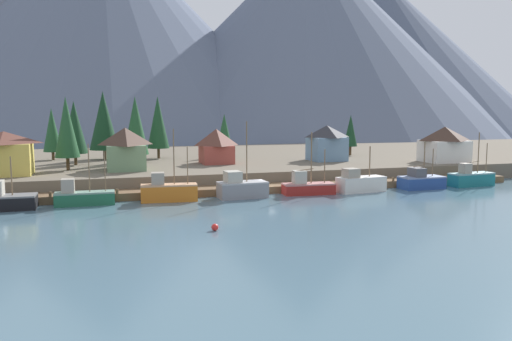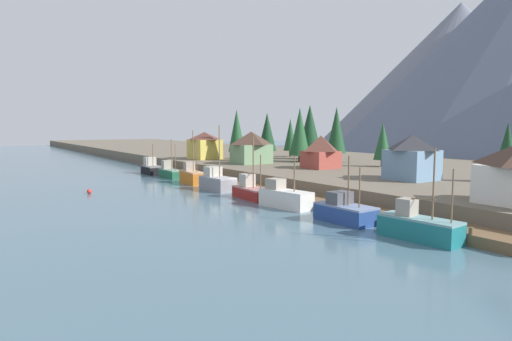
{
  "view_description": "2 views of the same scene",
  "coord_description": "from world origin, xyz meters",
  "px_view_note": "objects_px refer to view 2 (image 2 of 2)",
  "views": [
    {
      "loc": [
        -22.26,
        -68.84,
        12.01
      ],
      "look_at": [
        -1.01,
        1.62,
        3.16
      ],
      "focal_mm": 37.14,
      "sensor_mm": 36.0,
      "label": 1
    },
    {
      "loc": [
        55.94,
        -34.49,
        9.92
      ],
      "look_at": [
        -0.43,
        3.01,
        3.15
      ],
      "focal_mm": 30.93,
      "sensor_mm": 36.0,
      "label": 2
    }
  ],
  "objects_px": {
    "fishing_boat_white": "(285,197)",
    "fishing_boat_grey": "(217,182)",
    "fishing_boat_blue": "(345,211)",
    "conifer_mid_left": "(300,132)",
    "house_green": "(251,147)",
    "conifer_near_right": "(507,146)",
    "conifer_back_right": "(237,131)",
    "conifer_back_left": "(310,128)",
    "channel_buoy": "(89,191)",
    "fishing_boat_teal": "(418,227)",
    "house_red": "(321,151)",
    "fishing_boat_black": "(152,168)",
    "fishing_boat_orange": "(192,176)",
    "conifer_centre": "(383,141)",
    "conifer_far_left": "(267,132)",
    "fishing_boat_green": "(170,172)",
    "conifer_mid_right": "(336,130)",
    "conifer_near_left": "(290,135)",
    "house_blue": "(412,157)",
    "house_yellow": "(205,145)",
    "fishing_boat_red": "(251,191)"
  },
  "relations": [
    {
      "from": "house_yellow",
      "to": "conifer_near_left",
      "type": "bearing_deg",
      "value": 77.31
    },
    {
      "from": "house_yellow",
      "to": "conifer_near_right",
      "type": "bearing_deg",
      "value": 13.13
    },
    {
      "from": "conifer_near_right",
      "to": "channel_buoy",
      "type": "relative_size",
      "value": 11.44
    },
    {
      "from": "conifer_mid_right",
      "to": "fishing_boat_blue",
      "type": "bearing_deg",
      "value": -42.73
    },
    {
      "from": "house_green",
      "to": "conifer_near_right",
      "type": "relative_size",
      "value": 0.9
    },
    {
      "from": "fishing_boat_blue",
      "to": "conifer_far_left",
      "type": "height_order",
      "value": "conifer_far_left"
    },
    {
      "from": "conifer_near_left",
      "to": "conifer_mid_left",
      "type": "height_order",
      "value": "conifer_mid_left"
    },
    {
      "from": "channel_buoy",
      "to": "fishing_boat_black",
      "type": "bearing_deg",
      "value": 140.38
    },
    {
      "from": "fishing_boat_red",
      "to": "channel_buoy",
      "type": "xyz_separation_m",
      "value": [
        -16.91,
        -17.66,
        -0.72
      ]
    },
    {
      "from": "fishing_boat_teal",
      "to": "conifer_back_left",
      "type": "xyz_separation_m",
      "value": [
        -53.28,
        33.03,
        8.38
      ]
    },
    {
      "from": "fishing_boat_orange",
      "to": "house_red",
      "type": "distance_m",
      "value": 23.21
    },
    {
      "from": "conifer_near_left",
      "to": "conifer_mid_left",
      "type": "bearing_deg",
      "value": -31.26
    },
    {
      "from": "fishing_boat_black",
      "to": "fishing_boat_white",
      "type": "distance_m",
      "value": 46.08
    },
    {
      "from": "house_green",
      "to": "conifer_near_left",
      "type": "distance_m",
      "value": 22.56
    },
    {
      "from": "conifer_near_left",
      "to": "conifer_centre",
      "type": "height_order",
      "value": "conifer_near_left"
    },
    {
      "from": "house_red",
      "to": "conifer_centre",
      "type": "bearing_deg",
      "value": 70.26
    },
    {
      "from": "house_blue",
      "to": "conifer_centre",
      "type": "bearing_deg",
      "value": 141.82
    },
    {
      "from": "house_red",
      "to": "channel_buoy",
      "type": "height_order",
      "value": "house_red"
    },
    {
      "from": "fishing_boat_red",
      "to": "conifer_mid_right",
      "type": "relative_size",
      "value": 0.75
    },
    {
      "from": "fishing_boat_blue",
      "to": "conifer_mid_left",
      "type": "bearing_deg",
      "value": 145.19
    },
    {
      "from": "fishing_boat_black",
      "to": "fishing_boat_teal",
      "type": "bearing_deg",
      "value": 1.44
    },
    {
      "from": "fishing_boat_green",
      "to": "conifer_mid_right",
      "type": "relative_size",
      "value": 0.66
    },
    {
      "from": "conifer_back_right",
      "to": "channel_buoy",
      "type": "distance_m",
      "value": 38.74
    },
    {
      "from": "fishing_boat_black",
      "to": "fishing_boat_orange",
      "type": "relative_size",
      "value": 0.68
    },
    {
      "from": "fishing_boat_white",
      "to": "conifer_mid_left",
      "type": "height_order",
      "value": "conifer_mid_left"
    },
    {
      "from": "house_yellow",
      "to": "house_blue",
      "type": "bearing_deg",
      "value": 6.59
    },
    {
      "from": "fishing_boat_green",
      "to": "fishing_boat_grey",
      "type": "xyz_separation_m",
      "value": [
        20.06,
        -0.59,
        0.27
      ]
    },
    {
      "from": "fishing_boat_blue",
      "to": "channel_buoy",
      "type": "height_order",
      "value": "fishing_boat_blue"
    },
    {
      "from": "fishing_boat_teal",
      "to": "conifer_mid_right",
      "type": "relative_size",
      "value": 0.71
    },
    {
      "from": "conifer_back_left",
      "to": "channel_buoy",
      "type": "distance_m",
      "value": 52.35
    },
    {
      "from": "house_blue",
      "to": "house_red",
      "type": "relative_size",
      "value": 1.07
    },
    {
      "from": "fishing_boat_black",
      "to": "fishing_boat_orange",
      "type": "distance_m",
      "value": 18.97
    },
    {
      "from": "conifer_mid_left",
      "to": "house_green",
      "type": "bearing_deg",
      "value": -102.31
    },
    {
      "from": "fishing_boat_grey",
      "to": "conifer_back_right",
      "type": "bearing_deg",
      "value": 139.1
    },
    {
      "from": "fishing_boat_teal",
      "to": "conifer_mid_left",
      "type": "bearing_deg",
      "value": 146.68
    },
    {
      "from": "house_red",
      "to": "conifer_back_right",
      "type": "xyz_separation_m",
      "value": [
        -23.63,
        -3.2,
        3.52
      ]
    },
    {
      "from": "conifer_back_left",
      "to": "conifer_far_left",
      "type": "height_order",
      "value": "conifer_back_left"
    },
    {
      "from": "fishing_boat_orange",
      "to": "conifer_far_left",
      "type": "bearing_deg",
      "value": 121.57
    },
    {
      "from": "fishing_boat_grey",
      "to": "conifer_mid_left",
      "type": "bearing_deg",
      "value": 110.71
    },
    {
      "from": "fishing_boat_white",
      "to": "fishing_boat_grey",
      "type": "bearing_deg",
      "value": 171.5
    },
    {
      "from": "fishing_boat_teal",
      "to": "channel_buoy",
      "type": "distance_m",
      "value": 47.24
    },
    {
      "from": "fishing_boat_grey",
      "to": "conifer_back_right",
      "type": "distance_m",
      "value": 29.28
    },
    {
      "from": "fishing_boat_green",
      "to": "fishing_boat_teal",
      "type": "distance_m",
      "value": 56.48
    },
    {
      "from": "fishing_boat_white",
      "to": "conifer_near_left",
      "type": "height_order",
      "value": "conifer_near_left"
    },
    {
      "from": "conifer_back_left",
      "to": "conifer_centre",
      "type": "relative_size",
      "value": 1.5
    },
    {
      "from": "fishing_boat_teal",
      "to": "conifer_near_right",
      "type": "relative_size",
      "value": 1.02
    },
    {
      "from": "channel_buoy",
      "to": "fishing_boat_red",
      "type": "bearing_deg",
      "value": 46.25
    },
    {
      "from": "fishing_boat_green",
      "to": "house_yellow",
      "type": "height_order",
      "value": "house_yellow"
    },
    {
      "from": "house_yellow",
      "to": "channel_buoy",
      "type": "height_order",
      "value": "house_yellow"
    },
    {
      "from": "house_green",
      "to": "channel_buoy",
      "type": "relative_size",
      "value": 10.27
    }
  ]
}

